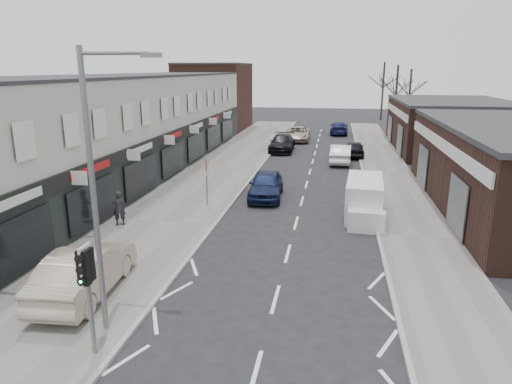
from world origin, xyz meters
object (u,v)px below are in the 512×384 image
at_px(parked_car_left_a, 266,185).
at_px(warning_sign, 207,168).
at_px(white_van, 364,199).
at_px(parked_car_right_a, 341,154).
at_px(parked_car_left_b, 282,143).
at_px(sedan_on_pavement, 85,271).
at_px(parked_car_left_c, 298,134).
at_px(parked_car_right_b, 354,149).
at_px(street_lamp, 98,181).
at_px(pedestrian, 119,208).
at_px(parked_car_right_c, 339,128).
at_px(traffic_light, 87,275).

bearing_deg(parked_car_left_a, warning_sign, -145.01).
distance_m(white_van, parked_car_right_a, 14.12).
bearing_deg(parked_car_left_b, sedan_on_pavement, -97.54).
xyz_separation_m(parked_car_left_c, parked_car_right_b, (5.70, -8.22, -0.05)).
distance_m(street_lamp, parked_car_left_b, 31.47).
distance_m(street_lamp, parked_car_right_b, 30.97).
relative_size(warning_sign, parked_car_right_b, 0.65).
distance_m(parked_car_left_c, parked_car_right_a, 12.20).
height_order(street_lamp, parked_car_right_b, street_lamp).
height_order(parked_car_right_a, parked_car_right_b, parked_car_right_a).
height_order(pedestrian, parked_car_left_b, pedestrian).
distance_m(parked_car_left_b, parked_car_right_b, 6.80).
bearing_deg(pedestrian, parked_car_left_b, -125.49).
bearing_deg(warning_sign, white_van, -2.37).
height_order(sedan_on_pavement, parked_car_left_a, sedan_on_pavement).
relative_size(warning_sign, parked_car_left_c, 0.50).
bearing_deg(pedestrian, white_van, 175.42).
xyz_separation_m(white_van, parked_car_right_b, (0.10, 17.20, -0.24)).
bearing_deg(parked_car_right_c, sedan_on_pavement, 79.78).
bearing_deg(traffic_light, parked_car_right_b, 75.64).
height_order(parked_car_left_b, parked_car_right_a, parked_car_left_b).
bearing_deg(parked_car_left_b, parked_car_right_a, -42.17).
xyz_separation_m(parked_car_left_a, parked_car_right_b, (5.70, 14.50, -0.10)).
xyz_separation_m(parked_car_right_a, parked_car_right_b, (1.23, 3.13, -0.07)).
distance_m(pedestrian, parked_car_right_c, 36.81).
height_order(white_van, pedestrian, white_van).
bearing_deg(street_lamp, parked_car_right_b, 74.86).
relative_size(parked_car_left_a, parked_car_left_b, 0.88).
xyz_separation_m(white_van, parked_car_left_a, (-5.60, 2.70, -0.13)).
relative_size(pedestrian, parked_car_right_b, 0.42).
relative_size(traffic_light, parked_car_left_b, 0.58).
bearing_deg(parked_car_right_a, traffic_light, 78.46).
relative_size(pedestrian, parked_car_left_b, 0.32).
bearing_deg(parked_car_right_b, pedestrian, 61.08).
height_order(pedestrian, parked_car_right_c, pedestrian).
xyz_separation_m(street_lamp, sedan_on_pavement, (-1.84, 1.88, -3.67)).
height_order(traffic_light, parked_car_left_a, traffic_light).
xyz_separation_m(street_lamp, parked_car_right_c, (6.73, 43.92, -3.89)).
distance_m(white_van, parked_car_right_b, 17.21).
height_order(pedestrian, parked_car_right_a, pedestrian).
height_order(white_van, sedan_on_pavement, white_van).
height_order(street_lamp, warning_sign, street_lamp).
distance_m(sedan_on_pavement, parked_car_left_a, 13.91).
bearing_deg(parked_car_left_b, parked_car_left_a, -87.94).
height_order(warning_sign, parked_car_left_b, warning_sign).
bearing_deg(parked_car_right_c, parked_car_right_a, 91.53).
height_order(traffic_light, parked_car_right_a, traffic_light).
bearing_deg(street_lamp, sedan_on_pavement, 134.40).
xyz_separation_m(parked_car_right_a, parked_car_right_c, (-0.07, 17.40, -0.04)).
bearing_deg(parked_car_left_c, traffic_light, -94.88).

